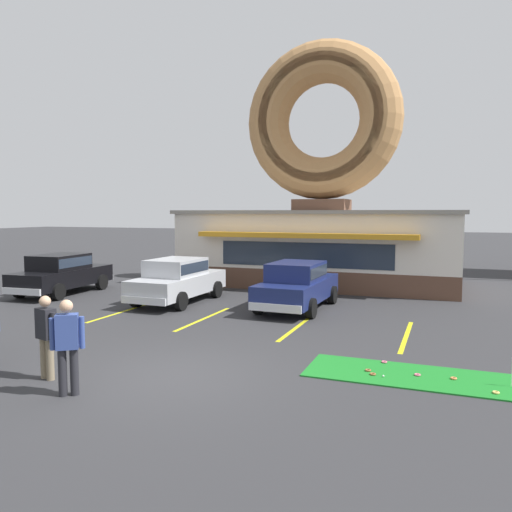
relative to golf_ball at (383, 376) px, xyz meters
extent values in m
plane|color=#2D2D30|center=(-4.00, -1.32, -0.05)|extent=(160.00, 160.00, 0.00)
cube|color=brown|center=(-4.36, 12.68, 0.40)|extent=(12.00, 6.00, 0.90)
cube|color=silver|center=(-4.36, 12.68, 2.00)|extent=(12.00, 6.00, 2.30)
cube|color=gray|center=(-4.36, 12.68, 3.23)|extent=(12.30, 6.30, 0.16)
cube|color=orange|center=(-4.36, 9.38, 2.30)|extent=(9.00, 0.60, 0.20)
cube|color=#232D3D|center=(-4.36, 9.66, 1.50)|extent=(7.20, 0.03, 1.00)
cube|color=brown|center=(-4.36, 12.68, 3.56)|extent=(2.40, 1.80, 0.50)
torus|color=#B27F4C|center=(-4.36, 12.68, 7.36)|extent=(7.10, 1.90, 7.10)
torus|color=#936038|center=(-4.36, 12.25, 7.36)|extent=(6.25, 1.05, 6.24)
cube|color=#197523|center=(0.49, 0.32, -0.04)|extent=(4.12, 1.59, 0.03)
torus|color=#D8667F|center=(0.62, 0.33, 0.00)|extent=(0.13, 0.13, 0.04)
torus|color=brown|center=(-0.34, 0.27, 0.00)|extent=(0.13, 0.13, 0.04)
torus|color=#E5C666|center=(2.00, -0.18, 0.00)|extent=(0.13, 0.13, 0.04)
torus|color=#D8667F|center=(-0.10, 0.97, 0.00)|extent=(0.13, 0.13, 0.04)
torus|color=#D17F47|center=(1.30, 0.37, 0.00)|extent=(0.13, 0.13, 0.04)
torus|color=brown|center=(-0.21, 0.06, 0.00)|extent=(0.13, 0.13, 0.04)
sphere|color=white|center=(0.00, 0.00, 0.00)|extent=(0.04, 0.04, 0.04)
cylinder|color=silver|center=(2.30, 0.33, 0.25)|extent=(0.01, 0.01, 0.55)
cube|color=#B2B5BA|center=(-8.03, 5.91, 0.61)|extent=(1.77, 4.40, 0.68)
cube|color=#B2B5BA|center=(-8.03, 5.76, 1.25)|extent=(1.57, 2.10, 0.60)
cube|color=#232D3D|center=(-8.03, 5.76, 1.27)|extent=(1.59, 2.02, 0.36)
cube|color=silver|center=(-8.02, 8.14, 0.37)|extent=(1.67, 0.10, 0.24)
cube|color=silver|center=(-8.03, 3.68, 0.37)|extent=(1.67, 0.10, 0.24)
cylinder|color=black|center=(-8.90, 7.27, 0.27)|extent=(0.22, 0.64, 0.64)
cylinder|color=black|center=(-7.14, 7.27, 0.27)|extent=(0.22, 0.64, 0.64)
cylinder|color=black|center=(-8.91, 4.55, 0.27)|extent=(0.22, 0.64, 0.64)
cylinder|color=black|center=(-7.15, 4.54, 0.27)|extent=(0.22, 0.64, 0.64)
cube|color=black|center=(-13.36, 5.91, 0.61)|extent=(2.04, 4.50, 0.68)
cube|color=black|center=(-13.35, 5.76, 1.25)|extent=(1.69, 2.20, 0.60)
cube|color=#232D3D|center=(-13.35, 5.76, 1.27)|extent=(1.71, 2.11, 0.36)
cube|color=silver|center=(-13.50, 8.13, 0.37)|extent=(1.67, 0.21, 0.24)
cube|color=silver|center=(-13.21, 3.68, 0.37)|extent=(1.67, 0.21, 0.24)
cylinder|color=black|center=(-14.32, 7.21, 0.27)|extent=(0.26, 0.65, 0.64)
cylinder|color=black|center=(-12.57, 7.33, 0.27)|extent=(0.26, 0.65, 0.64)
cylinder|color=black|center=(-14.15, 4.49, 0.27)|extent=(0.26, 0.65, 0.64)
cylinder|color=black|center=(-12.39, 4.60, 0.27)|extent=(0.26, 0.65, 0.64)
cube|color=navy|center=(-3.62, 6.29, 0.61)|extent=(1.86, 4.44, 0.68)
cube|color=navy|center=(-3.62, 6.14, 1.25)|extent=(1.61, 2.14, 0.60)
cube|color=#232D3D|center=(-3.62, 6.14, 1.27)|extent=(1.63, 2.05, 0.36)
cube|color=silver|center=(-3.57, 8.52, 0.37)|extent=(1.67, 0.14, 0.24)
cube|color=silver|center=(-3.67, 4.07, 0.37)|extent=(1.67, 0.14, 0.24)
cylinder|color=black|center=(-4.47, 7.68, 0.27)|extent=(0.23, 0.64, 0.64)
cylinder|color=black|center=(-2.71, 7.64, 0.27)|extent=(0.23, 0.64, 0.64)
cylinder|color=black|center=(-4.53, 4.95, 0.27)|extent=(0.23, 0.64, 0.64)
cylinder|color=black|center=(-2.77, 4.91, 0.27)|extent=(0.23, 0.64, 0.64)
cylinder|color=#232328|center=(-5.23, -3.02, 0.38)|extent=(0.15, 0.15, 0.85)
cylinder|color=#232328|center=(-5.07, -2.91, 0.38)|extent=(0.15, 0.15, 0.85)
cube|color=#33478C|center=(-5.15, -2.97, 1.12)|extent=(0.45, 0.41, 0.63)
cylinder|color=#33478C|center=(-5.36, -3.11, 1.08)|extent=(0.10, 0.10, 0.58)
cylinder|color=#33478C|center=(-4.95, -2.82, 1.08)|extent=(0.10, 0.10, 0.58)
sphere|color=tan|center=(-5.15, -2.97, 1.57)|extent=(0.23, 0.23, 0.23)
cylinder|color=#7F7056|center=(-6.08, -2.44, 0.36)|extent=(0.15, 0.15, 0.81)
cylinder|color=#7F7056|center=(-6.27, -2.39, 0.36)|extent=(0.15, 0.15, 0.81)
cube|color=black|center=(-6.17, -2.41, 1.06)|extent=(0.43, 0.33, 0.60)
cylinder|color=black|center=(-5.93, -2.47, 1.03)|extent=(0.10, 0.10, 0.55)
cylinder|color=black|center=(-6.42, -2.35, 1.03)|extent=(0.10, 0.10, 0.55)
sphere|color=tan|center=(-6.17, -2.41, 1.50)|extent=(0.22, 0.22, 0.22)
cylinder|color=#232833|center=(0.98, 10.00, 0.42)|extent=(0.56, 0.56, 0.95)
torus|color=black|center=(0.98, 10.00, 0.90)|extent=(0.57, 0.57, 0.05)
cube|color=yellow|center=(-8.85, 3.68, -0.05)|extent=(0.12, 3.60, 0.01)
cube|color=yellow|center=(-5.85, 3.68, -0.05)|extent=(0.12, 3.60, 0.01)
cube|color=yellow|center=(-2.85, 3.68, -0.05)|extent=(0.12, 3.60, 0.01)
cube|color=yellow|center=(0.15, 3.68, -0.05)|extent=(0.12, 3.60, 0.01)
camera|label=1|loc=(1.12, -9.86, 3.23)|focal=35.00mm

